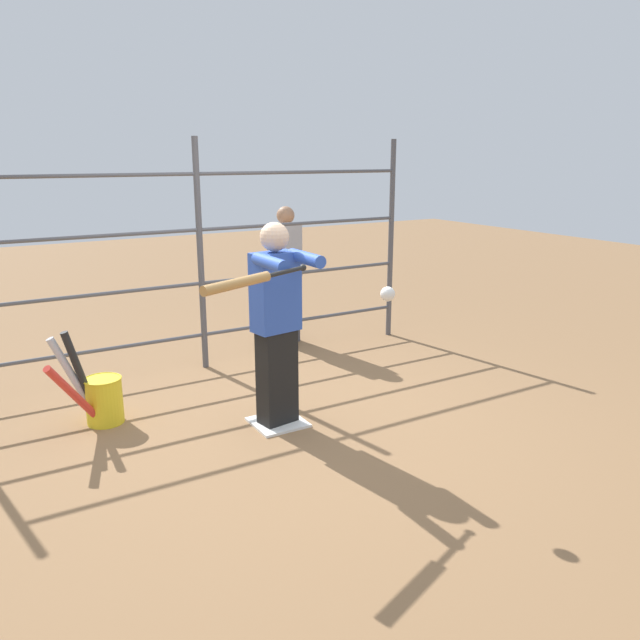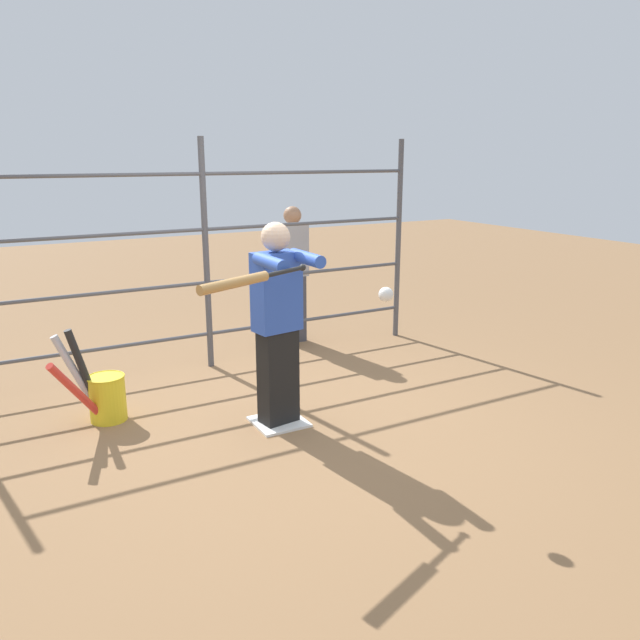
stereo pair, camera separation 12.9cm
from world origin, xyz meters
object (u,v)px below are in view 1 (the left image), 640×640
(bystander_behind_fence, at_px, (286,273))
(batter, at_px, (277,319))
(baseball_bat_swinging, at_px, (246,281))
(bat_bucket, at_px, (99,397))
(softball_in_flight, at_px, (388,294))

(bystander_behind_fence, bearing_deg, batter, 60.39)
(baseball_bat_swinging, distance_m, bystander_behind_fence, 3.12)
(batter, relative_size, bat_bucket, 2.01)
(batter, relative_size, baseball_bat_swinging, 1.81)
(bat_bucket, bearing_deg, bystander_behind_fence, -151.84)
(batter, distance_m, bystander_behind_fence, 2.28)
(bat_bucket, xyz_separation_m, bystander_behind_fence, (-2.34, -1.25, 0.57))
(baseball_bat_swinging, bearing_deg, softball_in_flight, 157.50)
(bat_bucket, bearing_deg, baseball_bat_swinging, 117.31)
(baseball_bat_swinging, xyz_separation_m, softball_in_flight, (-0.84, 0.35, -0.11))
(baseball_bat_swinging, xyz_separation_m, bat_bucket, (0.69, -1.34, -1.09))
(softball_in_flight, bearing_deg, bystander_behind_fence, -105.38)
(baseball_bat_swinging, bearing_deg, batter, -130.29)
(baseball_bat_swinging, distance_m, softball_in_flight, 0.91)
(softball_in_flight, bearing_deg, baseball_bat_swinging, -22.50)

